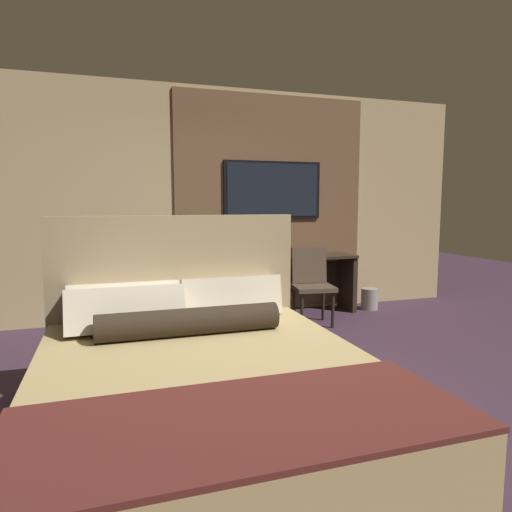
% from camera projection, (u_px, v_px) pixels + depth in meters
% --- Properties ---
extents(ground_plane, '(16.00, 16.00, 0.00)m').
position_uv_depth(ground_plane, '(267.00, 399.00, 3.29)').
color(ground_plane, '#3D2838').
extents(wall_back_tv_panel, '(7.20, 0.09, 2.80)m').
position_uv_depth(wall_back_tv_panel, '(208.00, 203.00, 5.62)').
color(wall_back_tv_panel, tan).
rests_on(wall_back_tv_panel, ground_plane).
extents(bed, '(1.77, 2.16, 1.32)m').
position_uv_depth(bed, '(203.00, 397.00, 2.48)').
color(bed, '#33281E').
rests_on(bed, ground_plane).
extents(desk, '(1.99, 0.47, 0.74)m').
position_uv_depth(desk, '(278.00, 274.00, 5.73)').
color(desk, '#2D2319').
rests_on(desk, ground_plane).
extents(tv, '(1.28, 0.04, 0.72)m').
position_uv_depth(tv, '(273.00, 190.00, 5.78)').
color(tv, black).
extents(desk_chair, '(0.51, 0.51, 0.88)m').
position_uv_depth(desk_chair, '(311.00, 279.00, 5.31)').
color(desk_chair, '#4C3D2D').
rests_on(desk_chair, ground_plane).
extents(vase_tall, '(0.15, 0.15, 0.43)m').
position_uv_depth(vase_tall, '(249.00, 240.00, 5.54)').
color(vase_tall, '#333338').
rests_on(vase_tall, desk).
extents(book, '(0.25, 0.21, 0.03)m').
position_uv_depth(book, '(309.00, 254.00, 5.85)').
color(book, maroon).
rests_on(book, desk).
extents(waste_bin, '(0.22, 0.22, 0.28)m').
position_uv_depth(waste_bin, '(369.00, 299.00, 6.04)').
color(waste_bin, gray).
rests_on(waste_bin, ground_plane).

